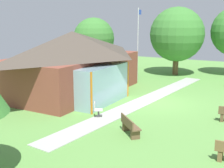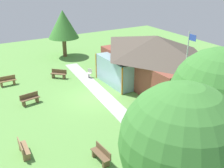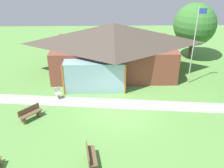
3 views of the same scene
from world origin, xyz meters
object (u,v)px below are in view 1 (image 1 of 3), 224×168
Objects in this scene: bench_mid_left at (130,126)px; tree_east_hedge at (177,34)px; pavilion at (74,61)px; flagpole at (138,41)px; tree_behind_pavilion_right at (94,38)px; patio_chair_west at (97,110)px.

tree_east_hedge is (15.95, 2.79, 3.42)m from bench_mid_left.
pavilion is 9.07m from bench_mid_left.
pavilion is 8.03× the size of bench_mid_left.
flagpole is at bearing 156.43° from bench_mid_left.
flagpole reaches higher than tree_behind_pavilion_right.
flagpole is at bearing 155.21° from tree_east_hedge.
tree_behind_pavilion_right reaches higher than bench_mid_left.
flagpole is 4.43× the size of bench_mid_left.
bench_mid_left is at bearing -157.42° from flagpole.
bench_mid_left is 1.61× the size of patio_chair_west.
flagpole is 12.88m from bench_mid_left.
tree_east_hedge is at bearing -70.95° from tree_behind_pavilion_right.
tree_east_hedge is 1.18× the size of tree_behind_pavilion_right.
patio_chair_west is at bearing -179.13° from tree_east_hedge.
pavilion is 1.81× the size of flagpole.
bench_mid_left is (-11.57, -4.81, -2.97)m from flagpole.
bench_mid_left is at bearing -127.74° from pavilion.
patio_chair_west is at bearing -163.74° from bench_mid_left.
tree_east_hedge reaches higher than tree_behind_pavilion_right.
patio_chair_west is 14.61m from tree_behind_pavilion_right.
tree_behind_pavilion_right is (7.91, 3.34, 1.09)m from pavilion.
flagpole is 4.85m from tree_east_hedge.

